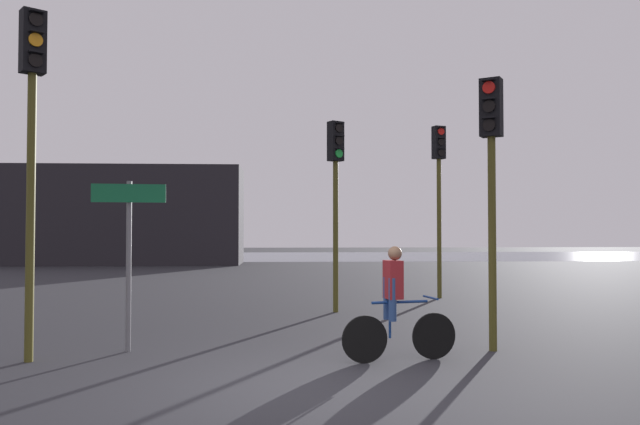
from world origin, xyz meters
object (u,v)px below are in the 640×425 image
Objects in this scene: traffic_light_center at (336,179)px; traffic_light_far_right at (439,179)px; traffic_light_near_right at (491,160)px; distant_building at (109,216)px; traffic_light_near_left at (32,119)px; direction_sign_post at (129,240)px; cyclist at (396,303)px.

traffic_light_far_right is at bearing -168.97° from traffic_light_center.
distant_building is at bearing -30.38° from traffic_light_near_right.
traffic_light_near_right is 7.51m from traffic_light_far_right.
traffic_light_near_left reaches higher than direction_sign_post.
traffic_light_center is 2.57× the size of cyclist.
direction_sign_post is 4.14m from cyclist.
traffic_light_far_right is 1.81× the size of direction_sign_post.
traffic_light_center reaches higher than cyclist.
distant_building reaches higher than traffic_light_far_right.
traffic_light_far_right is at bearing -139.27° from direction_sign_post.
traffic_light_far_right is 1.09× the size of traffic_light_center.
distant_building reaches higher than traffic_light_near_right.
cyclist is (3.94, -0.91, -0.88)m from direction_sign_post.
traffic_light_center is at bearing 26.57° from traffic_light_far_right.
traffic_light_center is (-3.07, -2.79, -0.25)m from traffic_light_far_right.
distant_building reaches higher than cyclist.
cyclist is (5.15, -0.25, -2.61)m from traffic_light_near_left.
traffic_light_center is (4.73, 5.07, -0.42)m from traffic_light_near_left.
traffic_light_near_right reaches higher than direction_sign_post.
direction_sign_post is at bearing -115.19° from cyclist.
traffic_light_center is at bearing -62.37° from distant_building.
traffic_light_center is at bearing 172.28° from cyclist.
traffic_light_center is (-2.04, 4.64, 0.08)m from traffic_light_near_right.
cyclist is at bearing 139.65° from traffic_light_near_left.
traffic_light_far_right is 8.87m from cyclist.
traffic_light_far_right is at bearing -52.10° from distant_building.
distant_building is 26.33m from traffic_light_near_left.
distant_building is at bearing -114.33° from traffic_light_near_left.
traffic_light_near_right is at bearing 146.06° from traffic_light_near_left.
traffic_light_near_right is at bearing 100.51° from cyclist.
direction_sign_post is at bearing -73.85° from distant_building.
traffic_light_near_right is 0.89× the size of traffic_light_far_right.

